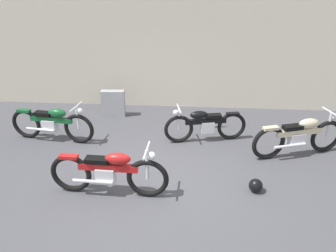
{
  "coord_description": "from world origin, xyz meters",
  "views": [
    {
      "loc": [
        0.59,
        -5.09,
        3.59
      ],
      "look_at": [
        0.12,
        1.26,
        0.55
      ],
      "focal_mm": 34.69,
      "sensor_mm": 36.0,
      "label": 1
    }
  ],
  "objects_px": {
    "motorcycle_red": "(109,172)",
    "motorcycle_cream": "(299,136)",
    "stone_marker": "(113,103)",
    "motorcycle_black": "(205,125)",
    "motorcycle_green": "(52,123)",
    "helmet": "(256,186)"
  },
  "relations": [
    {
      "from": "motorcycle_red",
      "to": "motorcycle_cream",
      "type": "height_order",
      "value": "same"
    },
    {
      "from": "stone_marker",
      "to": "motorcycle_cream",
      "type": "bearing_deg",
      "value": -22.19
    },
    {
      "from": "helmet",
      "to": "motorcycle_black",
      "type": "distance_m",
      "value": 2.1
    },
    {
      "from": "motorcycle_black",
      "to": "motorcycle_red",
      "type": "bearing_deg",
      "value": 39.92
    },
    {
      "from": "motorcycle_green",
      "to": "motorcycle_red",
      "type": "xyz_separation_m",
      "value": [
        1.79,
        -1.9,
        0.01
      ]
    },
    {
      "from": "stone_marker",
      "to": "motorcycle_black",
      "type": "relative_size",
      "value": 0.38
    },
    {
      "from": "helmet",
      "to": "motorcycle_black",
      "type": "bearing_deg",
      "value": 114.73
    },
    {
      "from": "motorcycle_green",
      "to": "motorcycle_black",
      "type": "relative_size",
      "value": 1.08
    },
    {
      "from": "motorcycle_red",
      "to": "helmet",
      "type": "bearing_deg",
      "value": 7.78
    },
    {
      "from": "helmet",
      "to": "motorcycle_green",
      "type": "relative_size",
      "value": 0.12
    },
    {
      "from": "stone_marker",
      "to": "motorcycle_cream",
      "type": "height_order",
      "value": "motorcycle_cream"
    },
    {
      "from": "stone_marker",
      "to": "helmet",
      "type": "xyz_separation_m",
      "value": [
        3.3,
        -3.17,
        -0.23
      ]
    },
    {
      "from": "helmet",
      "to": "motorcycle_green",
      "type": "distance_m",
      "value": 4.68
    },
    {
      "from": "motorcycle_green",
      "to": "motorcycle_cream",
      "type": "height_order",
      "value": "motorcycle_cream"
    },
    {
      "from": "stone_marker",
      "to": "motorcycle_black",
      "type": "height_order",
      "value": "motorcycle_black"
    },
    {
      "from": "stone_marker",
      "to": "motorcycle_green",
      "type": "distance_m",
      "value": 1.87
    },
    {
      "from": "stone_marker",
      "to": "helmet",
      "type": "bearing_deg",
      "value": -43.9
    },
    {
      "from": "helmet",
      "to": "motorcycle_red",
      "type": "height_order",
      "value": "motorcycle_red"
    },
    {
      "from": "stone_marker",
      "to": "motorcycle_cream",
      "type": "xyz_separation_m",
      "value": [
        4.4,
        -1.8,
        0.1
      ]
    },
    {
      "from": "motorcycle_black",
      "to": "motorcycle_green",
      "type": "bearing_deg",
      "value": -7.58
    },
    {
      "from": "stone_marker",
      "to": "helmet",
      "type": "relative_size",
      "value": 2.89
    },
    {
      "from": "motorcycle_red",
      "to": "motorcycle_cream",
      "type": "distance_m",
      "value": 4.03
    }
  ]
}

